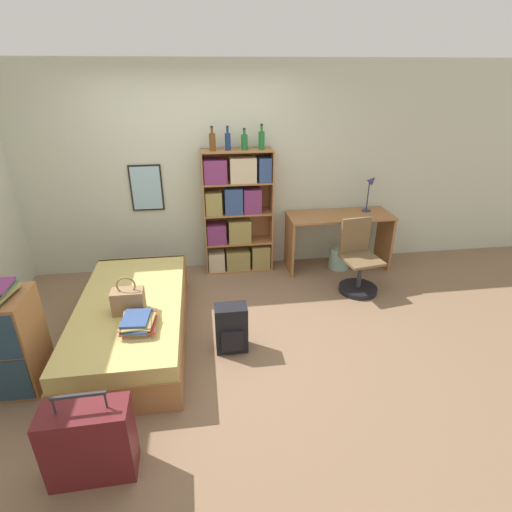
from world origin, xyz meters
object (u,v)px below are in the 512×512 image
book_stack_on_bed (138,323)px  waste_bin (339,258)px  bed (133,320)px  bottle_clear (244,141)px  desk_chair (358,269)px  backpack (231,329)px  handbag (128,300)px  desk_lamp (371,186)px  bottle_brown (228,141)px  bottle_green (212,141)px  bookcase (236,214)px  bottle_blue (262,140)px  suitcase (90,442)px  desk (339,230)px  dresser (2,343)px

book_stack_on_bed → waste_bin: bearing=35.4°
bed → bottle_clear: (1.29, 1.41, 1.48)m
desk_chair → backpack: (-1.62, -0.95, -0.05)m
handbag → desk_lamp: desk_lamp is taller
handbag → bottle_brown: bottle_brown is taller
bottle_green → bookcase: bearing=5.4°
bottle_clear → backpack: (-0.34, -1.72, -1.45)m
handbag → waste_bin: 2.93m
bottle_blue → waste_bin: size_ratio=1.00×
bottle_blue → bed: bearing=-137.1°
bottle_blue → waste_bin: (1.05, -0.16, -1.56)m
handbag → suitcase: handbag is taller
bottle_brown → bottle_clear: (0.20, 0.00, -0.01)m
bed → book_stack_on_bed: (0.14, -0.48, 0.28)m
handbag → bottle_blue: (1.47, 1.59, 1.15)m
bed → bookcase: bearing=49.9°
bottle_brown → desk: (1.43, -0.11, -1.17)m
book_stack_on_bed → backpack: 0.87m
bottle_blue → desk_chair: (1.08, -0.76, -1.43)m
dresser → desk: size_ratio=0.63×
bottle_brown → book_stack_on_bed: bearing=-116.9°
waste_bin → book_stack_on_bed: bearing=-144.6°
dresser → bottle_blue: bearing=38.1°
bookcase → bottle_brown: bearing=-178.6°
bottle_green → backpack: size_ratio=0.59×
bottle_brown → desk_lamp: bearing=-0.4°
dresser → bottle_green: bottle_green is taller
dresser → backpack: 1.93m
dresser → desk_chair: 3.71m
desk_lamp → bottle_blue: bearing=179.7°
desk → backpack: 2.26m
bottle_clear → bottle_blue: bottle_blue is taller
bottle_brown → desk: bottle_brown is taller
bed → waste_bin: bearing=25.8°
bed → dresser: bearing=-151.0°
bottle_green → backpack: (0.05, -1.69, -1.47)m
suitcase → bottle_blue: size_ratio=2.34×
backpack → bottle_green: bearing=91.5°
bottle_clear → backpack: bottle_clear is taller
waste_bin → dresser: bearing=-153.3°
bottle_clear → waste_bin: bottle_clear is taller
bottle_blue → backpack: 2.32m
bottle_brown → desk_chair: 2.19m
book_stack_on_bed → bottle_blue: size_ratio=1.23×
waste_bin → bottle_blue: bearing=171.4°
desk → desk_chair: desk_chair is taller
desk → backpack: bearing=-134.5°
book_stack_on_bed → desk: 2.97m
handbag → backpack: 0.99m
dresser → bookcase: (2.13, 1.93, 0.35)m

